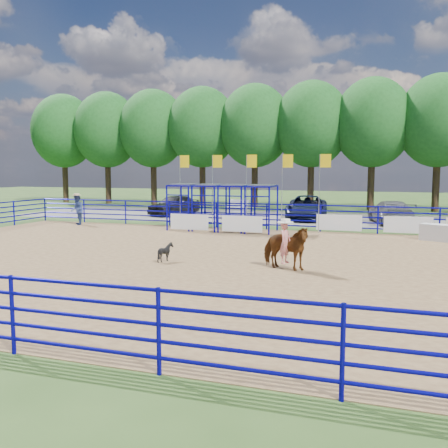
{
  "coord_description": "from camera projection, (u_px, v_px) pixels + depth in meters",
  "views": [
    {
      "loc": [
        6.59,
        -17.3,
        3.46
      ],
      "look_at": [
        0.47,
        1.0,
        1.3
      ],
      "focal_mm": 40.0,
      "sensor_mm": 36.0,
      "label": 1
    }
  ],
  "objects": [
    {
      "name": "horse_and_rider",
      "position": [
        285.0,
        244.0,
        16.93
      ],
      "size": [
        1.95,
        1.24,
        2.45
      ],
      "color": "brown",
      "rests_on": "arena_dirt"
    },
    {
      "name": "chute_assembly",
      "position": [
        228.0,
        208.0,
        27.55
      ],
      "size": [
        19.32,
        2.41,
        4.2
      ],
      "color": "#0B079F",
      "rests_on": "ground"
    },
    {
      "name": "car_d",
      "position": [
        390.0,
        212.0,
        31.06
      ],
      "size": [
        3.14,
        5.35,
        1.46
      ],
      "primitive_type": "imported",
      "rotation": [
        0.0,
        0.0,
        3.37
      ],
      "color": "slate",
      "rests_on": "gravel_strip"
    },
    {
      "name": "arena_dirt",
      "position": [
        204.0,
        260.0,
        18.76
      ],
      "size": [
        30.0,
        20.0,
        0.02
      ],
      "primitive_type": "cube",
      "color": "olive",
      "rests_on": "ground"
    },
    {
      "name": "car_a",
      "position": [
        174.0,
        205.0,
        36.79
      ],
      "size": [
        3.0,
        4.78,
        1.52
      ],
      "primitive_type": "imported",
      "rotation": [
        0.0,
        0.0,
        -0.29
      ],
      "color": "black",
      "rests_on": "gravel_strip"
    },
    {
      "name": "car_b",
      "position": [
        240.0,
        209.0,
        34.73
      ],
      "size": [
        2.15,
        4.16,
        1.3
      ],
      "primitive_type": "imported",
      "rotation": [
        0.0,
        0.0,
        3.34
      ],
      "color": "gray",
      "rests_on": "gravel_strip"
    },
    {
      "name": "gravel_strip",
      "position": [
        290.0,
        218.0,
        34.79
      ],
      "size": [
        40.0,
        10.0,
        0.01
      ],
      "primitive_type": "cube",
      "color": "slate",
      "rests_on": "ground"
    },
    {
      "name": "announcer_table",
      "position": [
        437.0,
        233.0,
        23.73
      ],
      "size": [
        1.64,
        1.21,
        0.79
      ],
      "primitive_type": "cube",
      "rotation": [
        0.0,
        0.0,
        -0.39
      ],
      "color": "silver",
      "rests_on": "arena_dirt"
    },
    {
      "name": "perimeter_fence",
      "position": [
        204.0,
        241.0,
        18.68
      ],
      "size": [
        30.1,
        20.1,
        1.5
      ],
      "color": "#0B079F",
      "rests_on": "ground"
    },
    {
      "name": "ground",
      "position": [
        204.0,
        261.0,
        18.77
      ],
      "size": [
        120.0,
        120.0,
        0.0
      ],
      "primitive_type": "plane",
      "color": "#3D5B24",
      "rests_on": "ground"
    },
    {
      "name": "calf",
      "position": [
        166.0,
        252.0,
        18.46
      ],
      "size": [
        0.84,
        0.81,
        0.71
      ],
      "primitive_type": "imported",
      "rotation": [
        0.0,
        0.0,
        2.08
      ],
      "color": "black",
      "rests_on": "arena_dirt"
    },
    {
      "name": "car_c",
      "position": [
        307.0,
        207.0,
        33.94
      ],
      "size": [
        3.32,
        6.03,
        1.6
      ],
      "primitive_type": "imported",
      "rotation": [
        0.0,
        0.0,
        0.12
      ],
      "color": "black",
      "rests_on": "gravel_strip"
    },
    {
      "name": "treeline",
      "position": [
        312.0,
        120.0,
        42.43
      ],
      "size": [
        56.4,
        6.4,
        11.24
      ],
      "color": "#3F2B19",
      "rests_on": "ground"
    },
    {
      "name": "spectator_cowboy",
      "position": [
        77.0,
        209.0,
        30.36
      ],
      "size": [
        1.11,
        1.14,
        1.9
      ],
      "color": "navy",
      "rests_on": "arena_dirt"
    }
  ]
}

